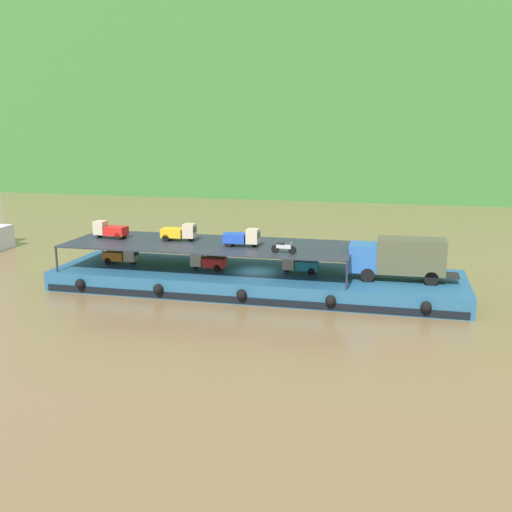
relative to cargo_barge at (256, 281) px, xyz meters
name	(u,v)px	position (x,y,z in m)	size (l,w,h in m)	color
ground_plane	(256,290)	(0.00, 0.03, -0.75)	(400.00, 400.00, 0.00)	brown
hillside_far_bank	(344,81)	(0.00, 69.33, 19.39)	(124.96, 30.92, 35.76)	#387533
cargo_barge	(256,281)	(0.00, 0.00, 0.00)	(31.56, 8.91, 1.50)	#23567A
covered_lorry	(400,257)	(10.80, -0.19, 2.44)	(7.88, 2.37, 3.10)	#285BA3
cargo_rack	(209,244)	(-3.80, 0.03, 2.69)	(22.36, 7.52, 2.00)	#232833
mini_truck_lower_stern	(122,255)	(-11.21, -0.02, 1.44)	(2.76, 1.23, 1.38)	orange
mini_truck_lower_aft	(208,261)	(-3.78, -0.35, 1.44)	(2.75, 1.22, 1.38)	red
mini_truck_lower_mid	(300,264)	(3.40, 0.28, 1.44)	(2.77, 1.26, 1.38)	teal
mini_truck_upper_stern	(110,230)	(-12.35, 0.37, 3.44)	(2.79, 1.29, 1.38)	red
mini_truck_upper_mid	(179,232)	(-6.44, 0.64, 3.44)	(2.78, 1.27, 1.38)	gold
mini_truck_upper_fore	(242,237)	(-0.96, -0.39, 3.44)	(2.74, 1.21, 1.38)	#1E47B7
motorcycle_upper_port	(284,248)	(2.60, -2.22, 3.18)	(1.90, 0.55, 0.87)	black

